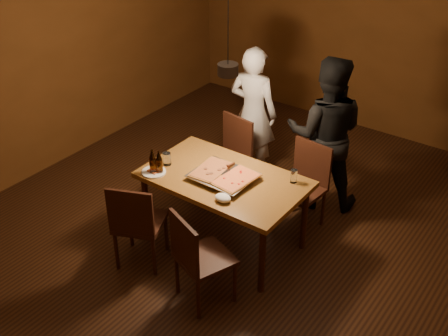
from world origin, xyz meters
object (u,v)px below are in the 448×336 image
Objects in this scene: diner_dark at (325,134)px; chair_near_left at (136,218)px; chair_far_left at (231,150)px; beer_bottle_b at (159,163)px; chair_far_right at (305,178)px; diner_white at (253,113)px; chair_near_right at (196,252)px; pendant_lamp at (228,68)px; beer_bottle_a at (153,162)px; pizza_tray at (223,177)px; dining_table at (224,184)px; plate_slice at (154,172)px.

chair_near_left is at bearing 41.70° from diner_dark.
beer_bottle_b is (-0.06, -1.06, 0.33)m from chair_far_left.
chair_far_right is 2.10× the size of beer_bottle_b.
chair_near_left is at bearing 84.82° from diner_white.
chair_far_right is 0.89× the size of chair_near_right.
chair_far_left is at bearing 86.53° from beer_bottle_b.
chair_far_right is at bearing 49.51° from pendant_lamp.
beer_bottle_a is 1.81m from diner_dark.
chair_far_left is 1.00× the size of chair_far_right.
diner_dark is (0.41, 1.22, 0.05)m from pizza_tray.
dining_table is at bearing 105.49° from pizza_tray.
diner_dark reaches higher than chair_far_right.
diner_white is (0.01, 1.55, -0.09)m from beer_bottle_b.
diner_dark reaches higher than plate_slice.
chair_far_right is at bearing -173.32° from chair_far_left.
dining_table is 2.76× the size of chair_near_right.
pendant_lamp is at bearing 107.03° from pizza_tray.
chair_near_right is 1.57m from pendant_lamp.
chair_near_right is 0.33× the size of diner_dark.
beer_bottle_a is 1.59m from diner_white.
dining_table is at bearing 131.24° from chair_near_right.
pizza_tray is 2.19× the size of beer_bottle_a.
pizza_tray is (0.01, -0.03, 0.10)m from dining_table.
chair_far_right and chair_near_right have the same top height.
beer_bottle_b is at bearing -150.69° from dining_table.
chair_far_left is at bearing 1.27° from diner_dark.
pizza_tray is 2.38× the size of beer_bottle_b.
pendant_lamp is at bearing 40.60° from plate_slice.
chair_near_left is at bearing -126.59° from pizza_tray.
chair_near_left is 0.87m from pizza_tray.
chair_far_left is 1.02m from diner_dark.
chair_near_right is 2.16× the size of beer_bottle_a.
pizza_tray is (0.47, -0.79, 0.24)m from chair_far_left.
pizza_tray is 0.33× the size of diner_dark.
diner_dark is at bearing 56.90° from beer_bottle_a.
beer_bottle_b reaches higher than plate_slice.
diner_white is at bearing 107.28° from pizza_tray.
plate_slice is at bearing 50.73° from chair_far_right.
beer_bottle_a is at bearing 85.31° from chair_near_left.
diner_white is (-0.97, 0.52, 0.23)m from chair_far_right.
chair_far_left is 1.50m from chair_near_left.
chair_near_left is 1.00× the size of pizza_tray.
chair_near_left is at bearing -113.51° from pendant_lamp.
chair_far_left is (-0.46, 0.76, -0.14)m from dining_table.
chair_far_left and chair_far_right have the same top height.
chair_near_right is at bearing -27.90° from beer_bottle_a.
beer_bottle_a reaches higher than dining_table.
chair_far_left is 1.15m from beer_bottle_a.
beer_bottle_a is at bearing -149.69° from dining_table.
chair_near_right is 2.00m from diner_dark.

